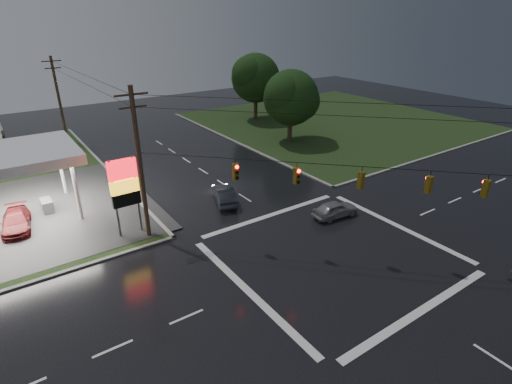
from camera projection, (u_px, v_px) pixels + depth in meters
ground at (332, 254)px, 27.49m from camera, size 120.00×120.00×0.00m
grass_ne at (334, 121)px, 60.42m from camera, size 36.00×36.00×0.08m
pylon_sign at (124, 185)px, 28.28m from camera, size 2.00×0.35×6.00m
utility_pole_nw at (140, 163)px, 27.34m from camera, size 2.20×0.32×11.00m
utility_pole_n at (59, 99)px, 48.81m from camera, size 2.20×0.32×10.50m
traffic_signals at (341, 166)px, 24.81m from camera, size 26.87×26.87×1.47m
tree_ne_near at (292, 98)px, 49.00m from camera, size 7.99×6.80×8.98m
tree_ne_far at (256, 78)px, 59.30m from camera, size 8.46×7.20×9.80m
car_north at (225, 195)px, 34.61m from camera, size 2.94×4.61×1.44m
car_crossing at (335, 209)px, 32.24m from camera, size 4.00×1.93×1.31m
car_pump at (16, 221)px, 30.30m from camera, size 2.52×4.90×1.36m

